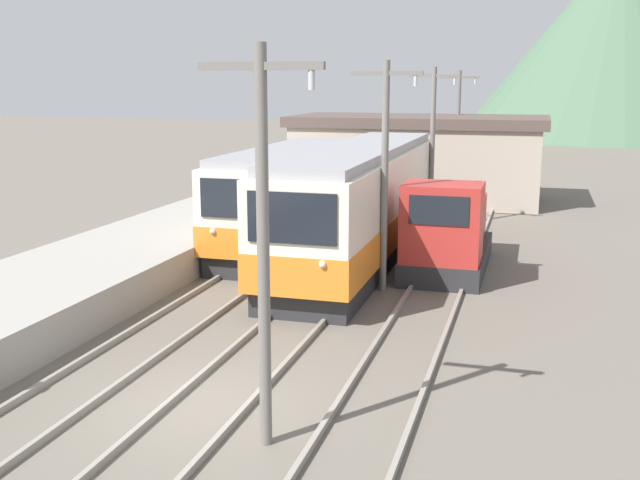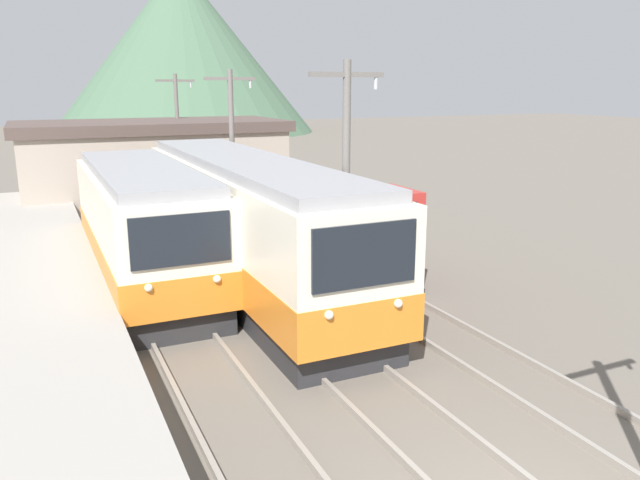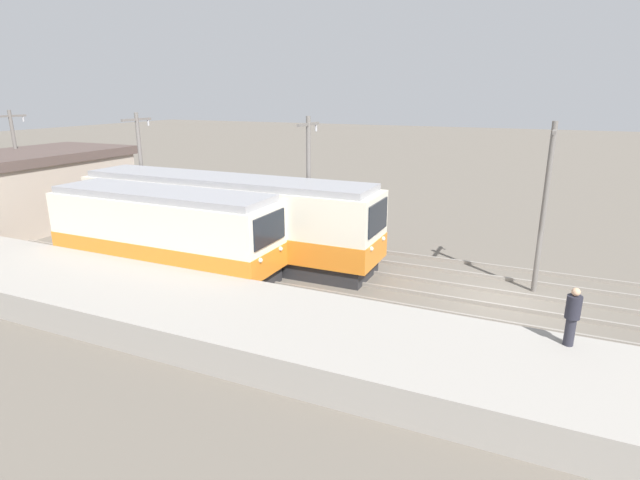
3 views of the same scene
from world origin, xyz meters
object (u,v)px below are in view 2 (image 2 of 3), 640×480
shunting_locomotive (346,240)px  catenary_mast_distant (178,131)px  catenary_mast_far (232,147)px  commuter_train_left (145,231)px  catenary_mast_mid (346,180)px  commuter_train_center (247,227)px

shunting_locomotive → catenary_mast_distant: 16.76m
catenary_mast_far → catenary_mast_distant: 9.69m
commuter_train_left → catenary_mast_distant: catenary_mast_distant is taller
catenary_mast_mid → commuter_train_left: bearing=133.0°
commuter_train_left → commuter_train_center: (2.80, -1.11, 0.09)m
commuter_train_center → shunting_locomotive: 3.12m
shunting_locomotive → catenary_mast_far: catenary_mast_far is taller
commuter_train_center → catenary_mast_mid: size_ratio=2.26×
commuter_train_left → catenary_mast_mid: bearing=-47.0°
catenary_mast_far → catenary_mast_distant: bearing=90.0°
catenary_mast_far → catenary_mast_distant: size_ratio=1.00×
catenary_mast_mid → commuter_train_center: bearing=113.3°
shunting_locomotive → catenary_mast_distant: size_ratio=0.90×
commuter_train_left → commuter_train_center: bearing=-21.7°
commuter_train_left → shunting_locomotive: (5.80, -1.77, -0.48)m
catenary_mast_distant → commuter_train_left: bearing=-106.3°
commuter_train_center → catenary_mast_far: 6.61m
commuter_train_left → catenary_mast_mid: (4.31, -4.62, 1.86)m
catenary_mast_distant → commuter_train_center: bearing=-95.4°
catenary_mast_far → catenary_mast_distant: (0.00, 9.69, 0.00)m
commuter_train_left → catenary_mast_far: (4.31, 5.07, 1.86)m
commuter_train_center → catenary_mast_distant: (1.51, 15.87, 1.78)m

